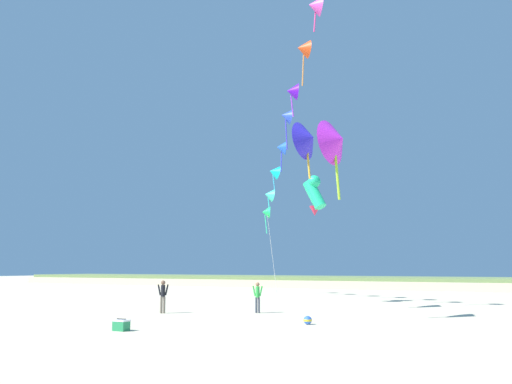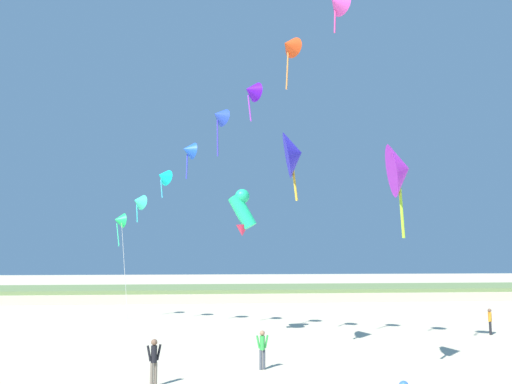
% 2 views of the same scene
% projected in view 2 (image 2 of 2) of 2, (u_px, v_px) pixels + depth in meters
% --- Properties ---
extents(dune_ridge, '(120.00, 13.40, 1.28)m').
position_uv_depth(dune_ridge, '(258.00, 292.00, 60.57)').
color(dune_ridge, beige).
rests_on(dune_ridge, ground).
extents(person_near_left, '(0.57, 0.23, 1.63)m').
position_uv_depth(person_near_left, '(262.00, 347.00, 23.13)').
color(person_near_left, '#474C56').
rests_on(person_near_left, ground).
extents(person_near_right, '(0.56, 0.38, 1.73)m').
position_uv_depth(person_near_right, '(154.00, 359.00, 20.17)').
color(person_near_right, '#726656').
rests_on(person_near_right, ground).
extents(person_mid_center, '(0.21, 0.55, 1.58)m').
position_uv_depth(person_mid_center, '(490.00, 320.00, 33.05)').
color(person_mid_center, black).
rests_on(person_mid_center, ground).
extents(kite_banner_string, '(18.92, 27.16, 20.83)m').
position_uv_depth(kite_banner_string, '(251.00, 89.00, 29.67)').
color(kite_banner_string, '#1DE263').
extents(large_kite_low_lead, '(1.40, 2.45, 3.58)m').
position_uv_depth(large_kite_low_lead, '(294.00, 154.00, 27.00)').
color(large_kite_low_lead, '#3528D6').
extents(large_kite_mid_trail, '(1.87, 1.17, 2.84)m').
position_uv_depth(large_kite_mid_trail, '(242.00, 210.00, 32.56)').
color(large_kite_mid_trail, '#20D185').
extents(large_kite_outer_drift, '(1.42, 2.37, 3.96)m').
position_uv_depth(large_kite_outer_drift, '(400.00, 170.00, 22.24)').
color(large_kite_outer_drift, '#D22CDD').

